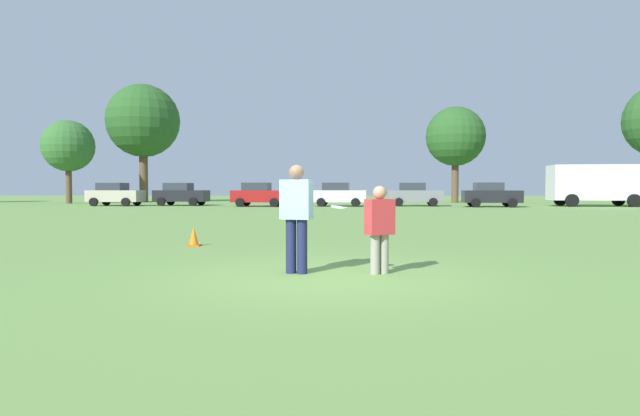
# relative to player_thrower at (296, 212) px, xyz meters

# --- Properties ---
(ground_plane) EXTENTS (185.66, 185.66, 0.00)m
(ground_plane) POSITION_rel_player_thrower_xyz_m (0.54, -0.30, -1.01)
(ground_plane) COLOR #6B9347
(player_thrower) EXTENTS (0.55, 0.39, 1.80)m
(player_thrower) POSITION_rel_player_thrower_xyz_m (0.00, 0.00, 0.00)
(player_thrower) COLOR #1E234C
(player_thrower) RESTS_ON ground
(player_defender) EXTENTS (0.51, 0.43, 1.45)m
(player_defender) POSITION_rel_player_thrower_xyz_m (1.37, 0.00, -0.21)
(player_defender) COLOR gray
(player_defender) RESTS_ON ground
(frisbee) EXTENTS (0.27, 0.27, 0.07)m
(frisbee) POSITION_rel_player_thrower_xyz_m (0.71, -0.16, 0.09)
(frisbee) COLOR white
(traffic_cone) EXTENTS (0.32, 0.32, 0.48)m
(traffic_cone) POSITION_rel_player_thrower_xyz_m (-2.88, 4.20, -0.79)
(traffic_cone) COLOR #D8590C
(traffic_cone) RESTS_ON ground
(parked_car_near_left) EXTENTS (4.31, 2.44, 1.82)m
(parked_car_near_left) POSITION_rel_player_thrower_xyz_m (-17.26, 33.67, -0.09)
(parked_car_near_left) COLOR #B7AD99
(parked_car_near_left) RESTS_ON ground
(parked_car_mid_left) EXTENTS (4.31, 2.44, 1.82)m
(parked_car_mid_left) POSITION_rel_player_thrower_xyz_m (-12.29, 34.67, -0.09)
(parked_car_mid_left) COLOR black
(parked_car_mid_left) RESTS_ON ground
(parked_car_center) EXTENTS (4.31, 2.44, 1.82)m
(parked_car_center) POSITION_rel_player_thrower_xyz_m (-5.65, 32.72, -0.09)
(parked_car_center) COLOR maroon
(parked_car_center) RESTS_ON ground
(parked_car_mid_right) EXTENTS (4.31, 2.44, 1.82)m
(parked_car_mid_right) POSITION_rel_player_thrower_xyz_m (0.41, 33.37, -0.09)
(parked_car_mid_right) COLOR silver
(parked_car_mid_right) RESTS_ON ground
(parked_car_near_right) EXTENTS (4.31, 2.44, 1.82)m
(parked_car_near_right) POSITION_rel_player_thrower_xyz_m (6.35, 34.25, -0.09)
(parked_car_near_right) COLOR slate
(parked_car_near_right) RESTS_ON ground
(parked_car_far_right) EXTENTS (4.31, 2.44, 1.82)m
(parked_car_far_right) POSITION_rel_player_thrower_xyz_m (11.78, 32.42, -0.09)
(parked_car_far_right) COLOR black
(parked_car_far_right) RESTS_ON ground
(box_truck) EXTENTS (8.65, 3.39, 3.18)m
(box_truck) POSITION_rel_player_thrower_xyz_m (20.86, 34.10, 0.74)
(box_truck) COLOR white
(box_truck) RESTS_ON ground
(tree_west_maple) EXTENTS (4.68, 4.68, 7.60)m
(tree_west_maple) POSITION_rel_player_thrower_xyz_m (-24.33, 40.28, 4.21)
(tree_west_maple) COLOR brown
(tree_west_maple) RESTS_ON ground
(tree_center_elm) EXTENTS (7.19, 7.19, 11.69)m
(tree_center_elm) POSITION_rel_player_thrower_xyz_m (-19.11, 45.02, 7.02)
(tree_center_elm) COLOR brown
(tree_center_elm) RESTS_ON ground
(tree_east_birch) EXTENTS (5.65, 5.65, 9.17)m
(tree_east_birch) POSITION_rel_player_thrower_xyz_m (11.49, 44.20, 5.30)
(tree_east_birch) COLOR brown
(tree_east_birch) RESTS_ON ground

